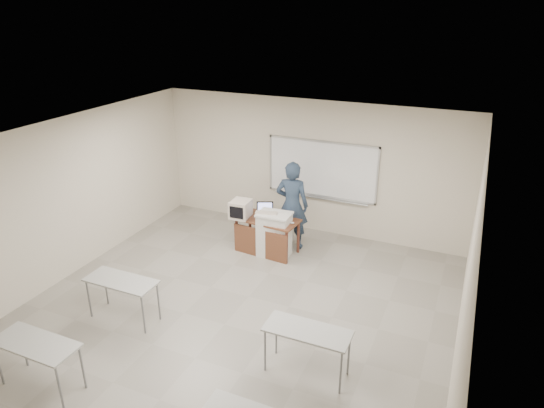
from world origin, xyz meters
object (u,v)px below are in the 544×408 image
at_px(podium, 274,234).
at_px(presenter, 292,205).
at_px(crt_monitor, 241,209).
at_px(keyboard, 266,213).
at_px(mouse, 292,223).
at_px(laptop, 266,213).
at_px(instructor_desk, 265,231).
at_px(whiteboard, 322,170).

relative_size(podium, presenter, 0.50).
bearing_deg(crt_monitor, keyboard, -5.84).
relative_size(podium, mouse, 8.93).
relative_size(laptop, presenter, 0.18).
bearing_deg(crt_monitor, presenter, 27.28).
distance_m(instructor_desk, mouse, 0.61).
bearing_deg(crt_monitor, podium, -1.28).
height_order(mouse, keyboard, keyboard).
bearing_deg(presenter, whiteboard, -115.44).
distance_m(whiteboard, crt_monitor, 2.02).
xyz_separation_m(laptop, presenter, (0.48, 0.26, 0.14)).
bearing_deg(laptop, presenter, 4.76).
bearing_deg(podium, whiteboard, 69.29).
xyz_separation_m(whiteboard, crt_monitor, (-1.25, -1.49, -0.55)).
height_order(laptop, keyboard, laptop).
height_order(mouse, presenter, presenter).
bearing_deg(mouse, presenter, 109.60).
bearing_deg(whiteboard, presenter, -108.77).
height_order(crt_monitor, mouse, crt_monitor).
distance_m(instructor_desk, keyboard, 0.44).
relative_size(whiteboard, podium, 2.63).
bearing_deg(crt_monitor, instructor_desk, -1.58).
relative_size(instructor_desk, keyboard, 2.93).
bearing_deg(keyboard, presenter, 46.78).
bearing_deg(crt_monitor, whiteboard, 46.90).
height_order(whiteboard, laptop, whiteboard).
xyz_separation_m(laptop, keyboard, (0.15, -0.31, 0.15)).
height_order(whiteboard, presenter, whiteboard).
height_order(podium, mouse, podium).
bearing_deg(whiteboard, podium, -108.81).
distance_m(podium, laptop, 0.52).
height_order(whiteboard, mouse, whiteboard).
relative_size(keyboard, presenter, 0.23).
distance_m(podium, crt_monitor, 0.88).
bearing_deg(instructor_desk, podium, 8.12).
relative_size(mouse, keyboard, 0.24).
relative_size(instructor_desk, podium, 1.38).
bearing_deg(mouse, podium, -168.94).
bearing_deg(presenter, keyboard, 53.55).
height_order(whiteboard, crt_monitor, whiteboard).
xyz_separation_m(podium, mouse, (0.35, 0.08, 0.30)).
distance_m(instructor_desk, podium, 0.21).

